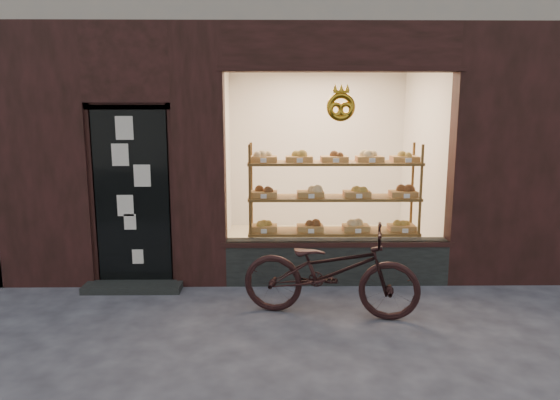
{
  "coord_description": "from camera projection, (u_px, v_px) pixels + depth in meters",
  "views": [
    {
      "loc": [
        -0.32,
        -3.78,
        2.11
      ],
      "look_at": [
        -0.25,
        2.0,
        1.07
      ],
      "focal_mm": 32.0,
      "sensor_mm": 36.0,
      "label": 1
    }
  ],
  "objects": [
    {
      "name": "display_shelf",
      "position": [
        333.0,
        207.0,
        6.46
      ],
      "size": [
        2.2,
        0.45,
        1.7
      ],
      "color": "brown",
      "rests_on": "ground"
    },
    {
      "name": "ground",
      "position": [
        313.0,
        371.0,
        4.1
      ],
      "size": [
        90.0,
        90.0,
        0.0
      ],
      "primitive_type": "plane",
      "color": "#303037"
    },
    {
      "name": "bicycle",
      "position": [
        330.0,
        271.0,
        5.14
      ],
      "size": [
        1.91,
        0.99,
        0.96
      ],
      "primitive_type": "imported",
      "rotation": [
        0.0,
        0.0,
        1.37
      ],
      "color": "black",
      "rests_on": "ground"
    }
  ]
}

